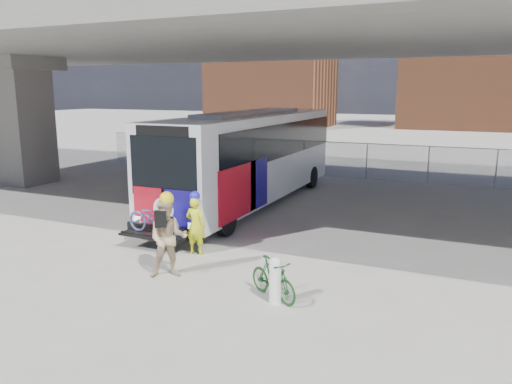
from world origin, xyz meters
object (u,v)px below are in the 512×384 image
Objects in this scene: bus at (251,151)px; cyclist_hivis at (196,224)px; cyclist_tan at (168,237)px; bike_parked at (273,279)px; bollard at (275,279)px.

bus is 6.55m from cyclist_hivis.
cyclist_tan reaches higher than bike_parked.
bus is 9.71m from bollard.
cyclist_tan reaches higher than bollard.
bus reaches higher than bike_parked.
bollard is 0.24m from bike_parked.
bus is 7.26× the size of cyclist_hivis.
bus is 8.45× the size of bike_parked.
bike_parked is (3.14, -1.97, -0.40)m from cyclist_hivis.
bike_parked is (4.36, -8.28, -1.65)m from bus.
bollard is at bearing -114.99° from bike_parked.
cyclist_tan is at bearing -79.27° from bus.
bus is at bearing 68.33° from cyclist_tan.
bus reaches higher than cyclist_tan.
bollard is 3.01m from cyclist_tan.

